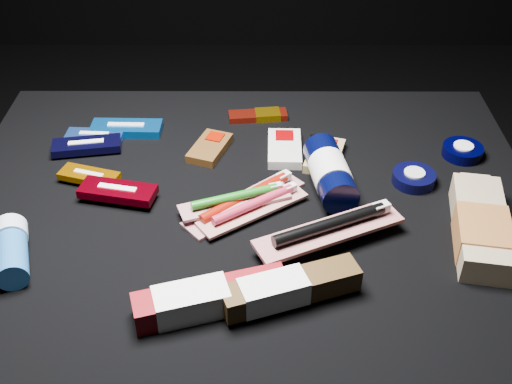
{
  "coord_description": "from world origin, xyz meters",
  "views": [
    {
      "loc": [
        0.02,
        -0.83,
        1.06
      ],
      "look_at": [
        0.01,
        0.01,
        0.42
      ],
      "focal_mm": 45.0,
      "sensor_mm": 36.0,
      "label": 1
    }
  ],
  "objects_px": {
    "lotion_bottle": "(330,172)",
    "deodorant_stick": "(12,251)",
    "toothpaste_carton_red": "(205,299)",
    "bodywash_bottle": "(481,228)"
  },
  "relations": [
    {
      "from": "bodywash_bottle",
      "to": "deodorant_stick",
      "type": "xyz_separation_m",
      "value": [
        -0.7,
        -0.05,
        0.0
      ]
    },
    {
      "from": "lotion_bottle",
      "to": "toothpaste_carton_red",
      "type": "height_order",
      "value": "lotion_bottle"
    },
    {
      "from": "deodorant_stick",
      "to": "toothpaste_carton_red",
      "type": "xyz_separation_m",
      "value": [
        0.29,
        -0.09,
        -0.0
      ]
    },
    {
      "from": "lotion_bottle",
      "to": "bodywash_bottle",
      "type": "height_order",
      "value": "lotion_bottle"
    },
    {
      "from": "lotion_bottle",
      "to": "deodorant_stick",
      "type": "xyz_separation_m",
      "value": [
        -0.48,
        -0.19,
        -0.01
      ]
    },
    {
      "from": "toothpaste_carton_red",
      "to": "deodorant_stick",
      "type": "bearing_deg",
      "value": 145.64
    },
    {
      "from": "lotion_bottle",
      "to": "toothpaste_carton_red",
      "type": "distance_m",
      "value": 0.34
    },
    {
      "from": "lotion_bottle",
      "to": "toothpaste_carton_red",
      "type": "xyz_separation_m",
      "value": [
        -0.19,
        -0.28,
        -0.01
      ]
    },
    {
      "from": "lotion_bottle",
      "to": "deodorant_stick",
      "type": "distance_m",
      "value": 0.52
    },
    {
      "from": "deodorant_stick",
      "to": "toothpaste_carton_red",
      "type": "bearing_deg",
      "value": -35.93
    }
  ]
}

